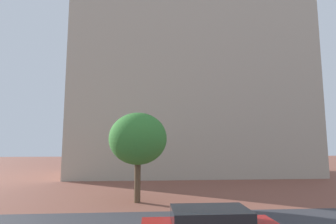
% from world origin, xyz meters
% --- Properties ---
extents(ground_plane, '(120.00, 120.00, 0.00)m').
position_xyz_m(ground_plane, '(0.00, 10.00, 0.00)').
color(ground_plane, brown).
extents(landmark_building, '(26.58, 10.67, 36.21)m').
position_xyz_m(landmark_building, '(3.74, 28.00, 11.60)').
color(landmark_building, '#B2A893').
rests_on(landmark_building, ground_plane).
extents(tree_curb_far, '(3.57, 3.57, 5.43)m').
position_xyz_m(tree_curb_far, '(-1.85, 13.76, 3.80)').
color(tree_curb_far, brown).
rests_on(tree_curb_far, ground_plane).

